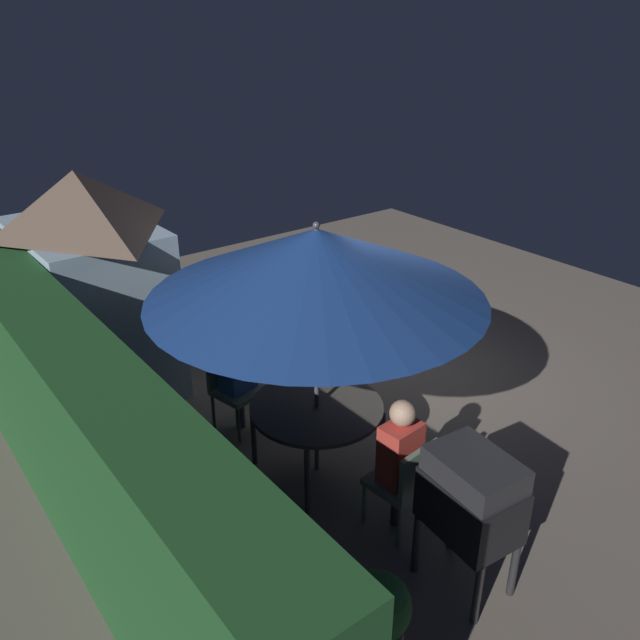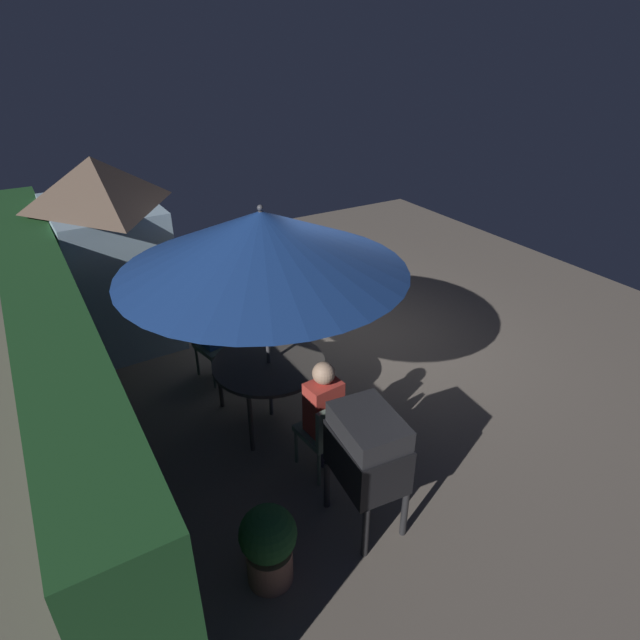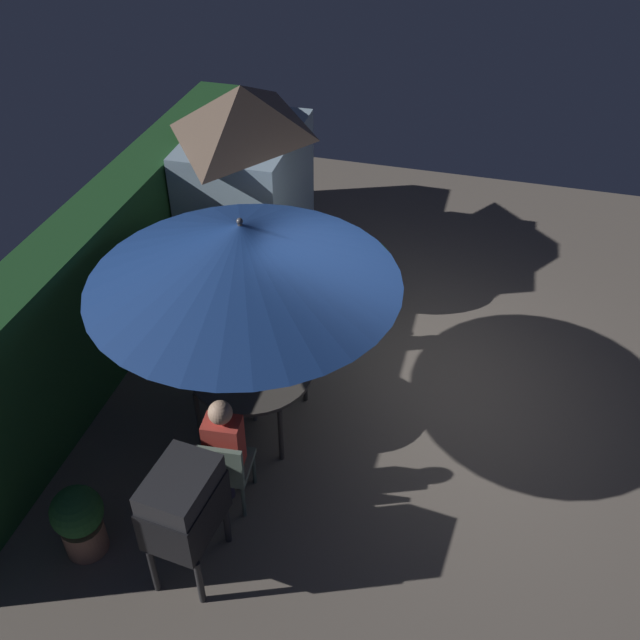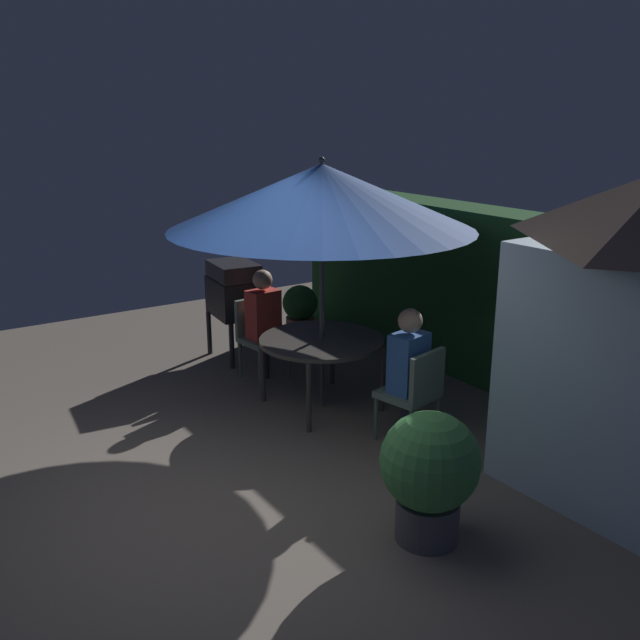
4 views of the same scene
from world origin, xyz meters
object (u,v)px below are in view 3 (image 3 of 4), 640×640
Objects in this scene: garden_shed at (246,181)px; chair_near_shed at (223,467)px; bbq_grill at (183,504)px; person_in_red at (224,441)px; potted_plant_by_shed at (365,270)px; chair_far_side at (266,316)px; patio_table at (252,374)px; patio_umbrella at (242,254)px; person_in_blue at (264,302)px; potted_plant_by_grill at (79,520)px.

chair_near_shed is at bearing -163.88° from garden_shed.
person_in_red is at bearing -3.04° from bbq_grill.
bbq_grill reaches higher than potted_plant_by_shed.
person_in_red is (-2.18, -0.34, 0.26)m from chair_far_side.
patio_table is 1.32× the size of potted_plant_by_shed.
person_in_blue is at bearing 11.80° from patio_umbrella.
bbq_grill is (-1.81, -0.05, 0.17)m from patio_table.
person_in_blue reaches higher than potted_plant_by_shed.
potted_plant_by_shed is 1.26× the size of potted_plant_by_grill.
potted_plant_by_shed is at bearing -8.54° from bbq_grill.
person_in_blue is (-1.78, -0.82, -0.53)m from garden_shed.
person_in_red reaches higher than patio_table.
chair_far_side reaches higher than potted_plant_by_grill.
garden_shed is 3.40× the size of potted_plant_by_grill.
garden_shed is 0.87× the size of patio_umbrella.
patio_umbrella is 3.29× the size of chair_near_shed.
patio_umbrella is 2.75m from potted_plant_by_grill.
patio_umbrella is (-2.85, -1.04, 0.83)m from garden_shed.
bbq_grill is 0.95× the size of person_in_red.
patio_umbrella is 3.91× the size of potted_plant_by_grill.
garden_shed is 2.05× the size of person_in_blue.
person_in_blue reaches higher than bbq_grill.
patio_umbrella is at bearing -159.95° from garden_shed.
bbq_grill is 2.90m from person_in_blue.
patio_umbrella reaches higher than person_in_red.
patio_umbrella reaches higher than person_in_blue.
potted_plant_by_shed is at bearing -35.23° from person_in_blue.
garden_shed is 2.04m from chair_far_side.
patio_table is at bearing -26.37° from potted_plant_by_grill.
person_in_blue is at bearing 144.77° from potted_plant_by_shed.
potted_plant_by_grill is at bearing -178.88° from garden_shed.
garden_shed is at bearing 16.12° from chair_near_shed.
chair_far_side is at bearing 8.68° from chair_near_shed.
chair_near_shed is at bearing -171.44° from person_in_blue.
garden_shed is at bearing 24.64° from person_in_blue.
bbq_grill is (-1.81, -0.05, -1.30)m from patio_umbrella.
person_in_red is (-3.37, 0.58, 0.25)m from potted_plant_by_shed.
garden_shed is at bearing 25.23° from chair_far_side.
garden_shed reaches higher than patio_table.
garden_shed reaches higher than chair_far_side.
person_in_blue is at bearing -168.20° from chair_far_side.
potted_plant_by_shed is 0.76× the size of person_in_red.
person_in_red is at bearing 5.37° from chair_near_shed.
chair_near_shed is at bearing -174.63° from patio_table.
potted_plant_by_grill is at bearing 130.38° from person_in_red.
potted_plant_by_grill is (-4.26, 1.63, -0.13)m from potted_plant_by_shed.
chair_far_side is 2.22m from person_in_red.
garden_shed is 4.20m from chair_near_shed.
potted_plant_by_grill is 1.42m from person_in_red.
patio_umbrella is (0.00, 0.00, 1.47)m from patio_table.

